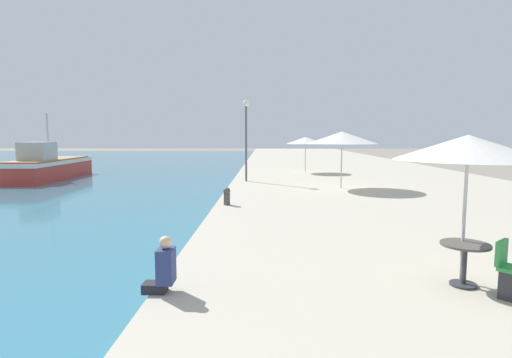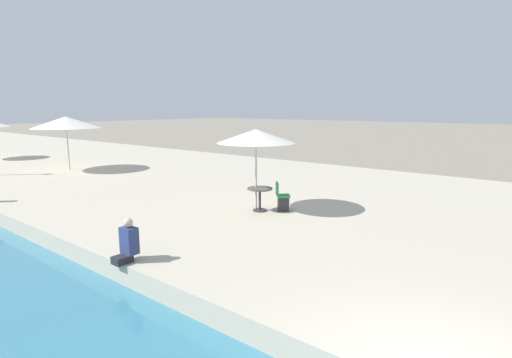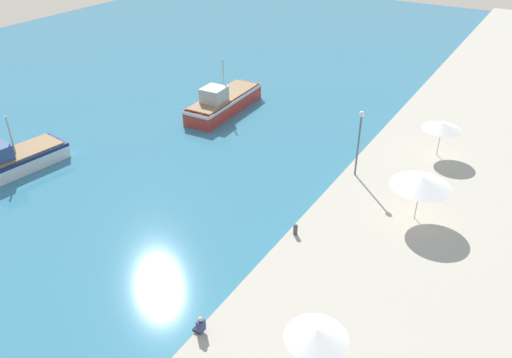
% 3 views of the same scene
% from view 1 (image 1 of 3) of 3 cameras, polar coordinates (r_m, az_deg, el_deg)
% --- Properties ---
extents(quay_promenade, '(16.00, 90.00, 0.50)m').
position_cam_1_polar(quay_promenade, '(37.37, 10.73, 1.73)').
color(quay_promenade, '#BCB29E').
rests_on(quay_promenade, ground_plane).
extents(fishing_boat_mid, '(2.96, 8.84, 4.61)m').
position_cam_1_polar(fishing_boat_mid, '(31.60, -27.53, 1.62)').
color(fishing_boat_mid, red).
rests_on(fishing_boat_mid, water_basin).
extents(cafe_umbrella_pink, '(2.45, 2.45, 2.57)m').
position_cam_1_polar(cafe_umbrella_pink, '(7.69, 28.03, 3.97)').
color(cafe_umbrella_pink, '#B7B7B7').
rests_on(cafe_umbrella_pink, quay_promenade).
extents(cafe_umbrella_white, '(3.41, 3.41, 2.78)m').
position_cam_1_polar(cafe_umbrella_white, '(20.04, 12.19, 5.79)').
color(cafe_umbrella_white, '#B7B7B7').
rests_on(cafe_umbrella_white, quay_promenade).
extents(cafe_umbrella_striped, '(2.72, 2.72, 2.49)m').
position_cam_1_polar(cafe_umbrella_striped, '(28.43, 7.10, 5.48)').
color(cafe_umbrella_striped, '#B7B7B7').
rests_on(cafe_umbrella_striped, quay_promenade).
extents(cafe_table, '(0.80, 0.80, 0.74)m').
position_cam_1_polar(cafe_table, '(7.77, 27.67, -9.64)').
color(cafe_table, '#333338').
rests_on(cafe_table, quay_promenade).
extents(cafe_chair_left, '(0.58, 0.59, 0.91)m').
position_cam_1_polar(cafe_chair_left, '(7.60, 32.75, -11.89)').
color(cafe_chair_left, '#2D2D33').
rests_on(cafe_chair_left, quay_promenade).
extents(person_at_quay, '(0.51, 0.36, 0.94)m').
position_cam_1_polar(person_at_quay, '(6.84, -13.07, -12.26)').
color(person_at_quay, '#232328').
rests_on(person_at_quay, quay_promenade).
extents(mooring_bollard, '(0.26, 0.26, 0.65)m').
position_cam_1_polar(mooring_bollard, '(14.90, -4.19, -2.38)').
color(mooring_bollard, '#4C4742').
rests_on(mooring_bollard, quay_promenade).
extents(lamppost, '(0.36, 0.36, 4.56)m').
position_cam_1_polar(lamppost, '(22.59, -1.43, 7.51)').
color(lamppost, '#565B60').
rests_on(lamppost, quay_promenade).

